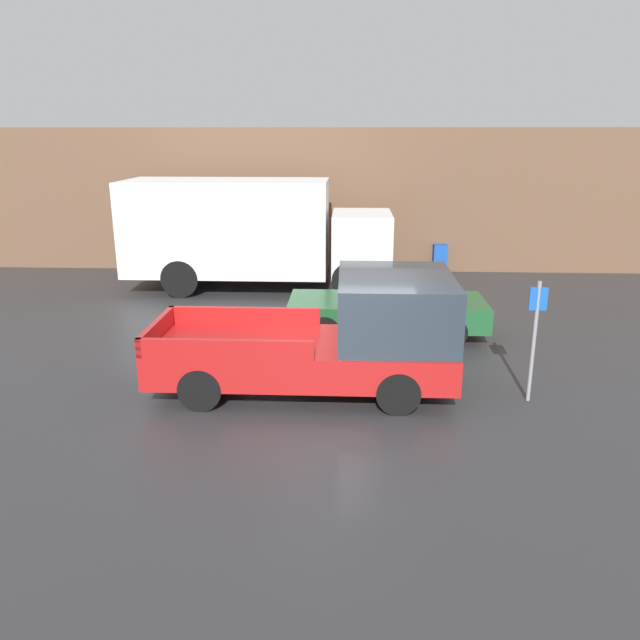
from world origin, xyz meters
TOP-DOWN VIEW (x-y plane):
  - ground_plane at (0.00, 0.00)m, footprint 60.00×60.00m
  - building_wall at (0.00, 10.63)m, footprint 28.00×0.15m
  - pickup_truck at (-0.24, 0.15)m, footprint 5.40×2.11m
  - car at (0.93, 3.50)m, footprint 4.51×1.82m
  - delivery_truck at (-3.01, 7.92)m, footprint 7.82×2.62m
  - parking_sign at (3.19, -0.15)m, footprint 0.30×0.07m
  - newspaper_box at (3.03, 10.31)m, footprint 0.45×0.40m

SIDE VIEW (x-z plane):
  - ground_plane at x=0.00m, z-range 0.00..0.00m
  - newspaper_box at x=3.03m, z-range 0.00..0.97m
  - car at x=0.93m, z-range 0.00..1.60m
  - pickup_truck at x=-0.24m, z-range -0.08..2.01m
  - parking_sign at x=3.19m, z-range 0.14..2.31m
  - delivery_truck at x=-3.01m, z-range 0.15..3.38m
  - building_wall at x=0.00m, z-range 0.00..4.72m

